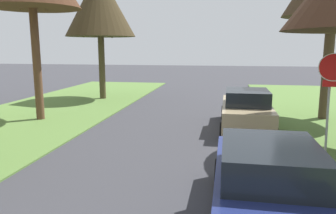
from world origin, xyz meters
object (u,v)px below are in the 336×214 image
street_tree_left_far (100,4)px  parked_sedan_tan (246,111)px  stop_sign_far (332,82)px  parked_sedan_navy (267,188)px

street_tree_left_far → parked_sedan_tan: street_tree_left_far is taller
stop_sign_far → parked_sedan_navy: (-2.27, -4.46, -1.47)m
stop_sign_far → parked_sedan_navy: stop_sign_far is taller
street_tree_left_far → stop_sign_far: bearing=-40.4°
parked_sedan_navy → parked_sedan_tan: (0.07, 7.19, 0.00)m
stop_sign_far → parked_sedan_navy: size_ratio=0.67×
stop_sign_far → parked_sedan_tan: (-2.20, 2.73, -1.47)m
parked_sedan_tan → parked_sedan_navy: bearing=-90.6°
street_tree_left_far → parked_sedan_tan: 11.54m
parked_sedan_navy → parked_sedan_tan: same height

